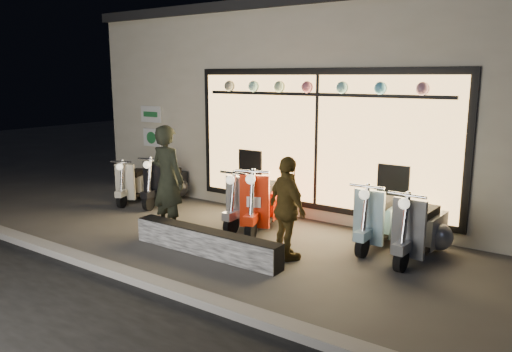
{
  "coord_description": "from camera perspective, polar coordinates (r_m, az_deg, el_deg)",
  "views": [
    {
      "loc": [
        5.15,
        -6.25,
        2.73
      ],
      "look_at": [
        0.35,
        0.6,
        1.05
      ],
      "focal_mm": 35.0,
      "sensor_mm": 36.0,
      "label": 1
    }
  ],
  "objects": [
    {
      "name": "scooter_silver",
      "position": [
        9.3,
        -0.1,
        -2.98
      ],
      "size": [
        0.5,
        1.48,
        1.06
      ],
      "rotation": [
        0.0,
        0.0,
        0.04
      ],
      "color": "black",
      "rests_on": "ground"
    },
    {
      "name": "scooter_blue",
      "position": [
        8.48,
        14.12,
        -4.73
      ],
      "size": [
        0.48,
        1.49,
        1.07
      ],
      "rotation": [
        0.0,
        0.0,
        0.01
      ],
      "color": "black",
      "rests_on": "ground"
    },
    {
      "name": "woman",
      "position": [
        7.47,
        3.59,
        -3.74
      ],
      "size": [
        0.99,
        0.77,
        1.57
      ],
      "primitive_type": "imported",
      "rotation": [
        0.0,
        0.0,
        2.65
      ],
      "color": "brown",
      "rests_on": "ground"
    },
    {
      "name": "kerb",
      "position": [
        7.19,
        -14.59,
        -10.83
      ],
      "size": [
        40.0,
        0.25,
        0.12
      ],
      "primitive_type": "cube",
      "color": "slate",
      "rests_on": "ground"
    },
    {
      "name": "shop_building",
      "position": [
        12.37,
        10.47,
        8.27
      ],
      "size": [
        10.2,
        6.23,
        4.2
      ],
      "color": "beige",
      "rests_on": "ground"
    },
    {
      "name": "scooter_cream",
      "position": [
        11.41,
        -13.54,
        -0.83
      ],
      "size": [
        0.75,
        1.31,
        0.95
      ],
      "rotation": [
        0.0,
        0.0,
        0.38
      ],
      "color": "black",
      "rests_on": "ground"
    },
    {
      "name": "man",
      "position": [
        8.79,
        -10.05,
        -0.45
      ],
      "size": [
        0.73,
        0.5,
        1.91
      ],
      "primitive_type": "imported",
      "rotation": [
        0.0,
        0.0,
        3.07
      ],
      "color": "black",
      "rests_on": "ground"
    },
    {
      "name": "graffiti_barrier",
      "position": [
        7.84,
        -5.75,
        -7.52
      ],
      "size": [
        2.7,
        0.28,
        0.4
      ],
      "primitive_type": "cube",
      "color": "black",
      "rests_on": "ground"
    },
    {
      "name": "scooter_black",
      "position": [
        11.08,
        -10.01,
        -0.86
      ],
      "size": [
        0.67,
        1.46,
        1.04
      ],
      "rotation": [
        0.0,
        0.0,
        0.22
      ],
      "color": "black",
      "rests_on": "ground"
    },
    {
      "name": "scooter_grey",
      "position": [
        8.06,
        18.44,
        -5.81
      ],
      "size": [
        0.52,
        1.51,
        1.08
      ],
      "rotation": [
        0.0,
        0.0,
        -0.05
      ],
      "color": "black",
      "rests_on": "ground"
    },
    {
      "name": "ground",
      "position": [
        8.55,
        -4.28,
        -7.3
      ],
      "size": [
        40.0,
        40.0,
        0.0
      ],
      "primitive_type": "plane",
      "color": "#383533",
      "rests_on": "ground"
    },
    {
      "name": "scooter_red",
      "position": [
        9.13,
        0.91,
        -3.04
      ],
      "size": [
        0.86,
        1.6,
        1.15
      ],
      "rotation": [
        0.0,
        0.0,
        0.33
      ],
      "color": "black",
      "rests_on": "ground"
    }
  ]
}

